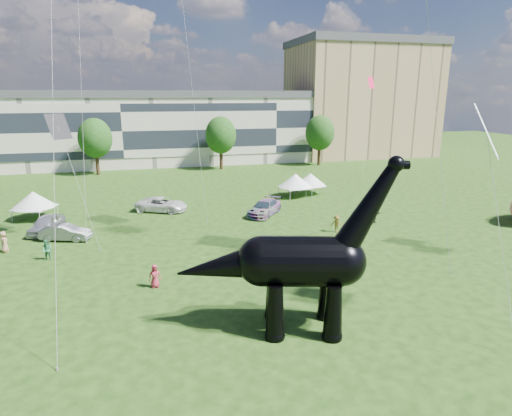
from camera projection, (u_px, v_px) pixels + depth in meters
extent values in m
plane|color=#16330C|center=(254.00, 343.00, 21.98)|extent=(220.00, 220.00, 0.00)
cube|color=beige|center=(123.00, 132.00, 76.38)|extent=(78.00, 11.00, 12.00)
cube|color=tan|center=(360.00, 102.00, 89.80)|extent=(28.00, 18.00, 22.00)
cylinder|color=#382314|center=(98.00, 165.00, 68.11)|extent=(0.56, 0.56, 3.20)
ellipsoid|color=#14380F|center=(95.00, 135.00, 66.90)|extent=(5.20, 5.20, 6.24)
cylinder|color=#382314|center=(221.00, 160.00, 73.07)|extent=(0.56, 0.56, 3.20)
ellipsoid|color=#14380F|center=(221.00, 132.00, 71.86)|extent=(5.20, 5.20, 6.24)
cylinder|color=#382314|center=(319.00, 156.00, 77.53)|extent=(0.56, 0.56, 3.20)
ellipsoid|color=#14380F|center=(320.00, 130.00, 76.32)|extent=(5.20, 5.20, 6.24)
cone|color=black|center=(275.00, 312.00, 22.07)|extent=(1.27, 1.27, 2.99)
sphere|color=black|center=(275.00, 335.00, 22.40)|extent=(1.10, 1.10, 1.10)
cone|color=black|center=(274.00, 293.00, 24.19)|extent=(1.27, 1.27, 2.99)
sphere|color=black|center=(274.00, 314.00, 24.52)|extent=(1.10, 1.10, 1.10)
cone|color=black|center=(333.00, 313.00, 22.02)|extent=(1.27, 1.27, 2.99)
sphere|color=black|center=(332.00, 335.00, 22.36)|extent=(1.10, 1.10, 1.10)
cone|color=black|center=(327.00, 294.00, 24.14)|extent=(1.27, 1.27, 2.99)
sphere|color=black|center=(326.00, 315.00, 24.47)|extent=(1.10, 1.10, 1.10)
cylinder|color=black|center=(302.00, 261.00, 22.49)|extent=(4.76, 3.73, 2.69)
sphere|color=black|center=(262.00, 261.00, 22.52)|extent=(2.69, 2.69, 2.69)
sphere|color=black|center=(341.00, 261.00, 22.46)|extent=(2.59, 2.59, 2.59)
cone|color=black|center=(368.00, 209.00, 21.70)|extent=(4.02, 2.46, 5.28)
sphere|color=black|center=(396.00, 164.00, 21.09)|extent=(0.84, 0.84, 0.84)
cylinder|color=black|center=(402.00, 165.00, 21.10)|extent=(0.79, 0.61, 0.44)
cone|color=black|center=(223.00, 267.00, 22.64)|extent=(5.64, 3.45, 2.93)
imported|color=silver|center=(46.00, 224.00, 39.43)|extent=(3.06, 5.09, 1.62)
imported|color=slate|center=(65.00, 233.00, 37.39)|extent=(4.52, 2.71, 1.41)
imported|color=silver|center=(162.00, 204.00, 46.68)|extent=(6.13, 4.70, 1.55)
imported|color=#595960|center=(265.00, 208.00, 45.30)|extent=(5.13, 5.59, 1.57)
cube|color=white|center=(295.00, 187.00, 53.39)|extent=(3.74, 3.74, 0.13)
cone|color=white|center=(295.00, 180.00, 53.17)|extent=(4.74, 4.74, 1.64)
cylinder|color=#999999|center=(290.00, 196.00, 51.60)|extent=(0.07, 0.07, 1.20)
cylinder|color=#999999|center=(312.00, 193.00, 52.79)|extent=(0.07, 0.07, 1.20)
cylinder|color=#999999|center=(279.00, 190.00, 54.31)|extent=(0.07, 0.07, 1.20)
cylinder|color=#999999|center=(300.00, 188.00, 55.49)|extent=(0.07, 0.07, 1.20)
cube|color=white|center=(310.00, 185.00, 54.86)|extent=(3.50, 3.50, 0.12)
cone|color=white|center=(310.00, 179.00, 54.65)|extent=(4.44, 4.44, 1.52)
cylinder|color=#999999|center=(306.00, 193.00, 53.19)|extent=(0.06, 0.06, 1.12)
cylinder|color=#999999|center=(325.00, 191.00, 54.32)|extent=(0.06, 0.06, 1.12)
cylinder|color=#999999|center=(295.00, 188.00, 55.68)|extent=(0.06, 0.06, 1.12)
cylinder|color=#999999|center=(314.00, 187.00, 56.82)|extent=(0.06, 0.06, 1.12)
cube|color=silver|center=(35.00, 208.00, 43.72)|extent=(4.28, 4.28, 0.13)
cone|color=silver|center=(34.00, 199.00, 43.50)|extent=(5.42, 5.42, 1.63)
cylinder|color=#999999|center=(12.00, 217.00, 42.63)|extent=(0.07, 0.07, 1.20)
cylinder|color=#999999|center=(40.00, 218.00, 42.21)|extent=(0.07, 0.07, 1.20)
cylinder|color=#999999|center=(31.00, 209.00, 45.54)|extent=(0.07, 0.07, 1.20)
cylinder|color=#999999|center=(58.00, 210.00, 45.13)|extent=(0.07, 0.07, 1.20)
imported|color=#AC7C56|center=(4.00, 242.00, 34.49)|extent=(0.84, 1.01, 1.76)
imported|color=#388C5B|center=(47.00, 250.00, 32.79)|extent=(0.96, 0.84, 1.65)
imported|color=#A6293C|center=(155.00, 276.00, 28.18)|extent=(0.82, 0.58, 1.59)
imported|color=brown|center=(336.00, 224.00, 39.54)|extent=(1.19, 1.13, 1.62)
imported|color=black|center=(375.00, 215.00, 42.33)|extent=(1.63, 1.25, 1.72)
imported|color=navy|center=(334.00, 264.00, 30.08)|extent=(0.72, 0.65, 1.66)
plane|color=#F3104B|center=(371.00, 83.00, 66.74)|extent=(1.86, 1.28, 1.74)
plane|color=black|center=(58.00, 127.00, 35.75)|extent=(2.63, 2.35, 2.06)
plane|color=white|center=(486.00, 131.00, 22.40)|extent=(3.20, 3.30, 2.80)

